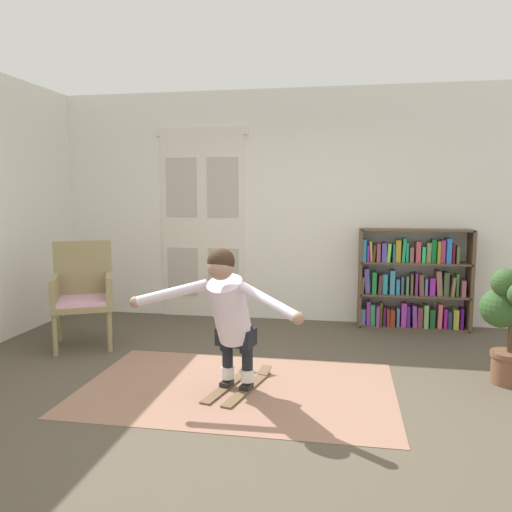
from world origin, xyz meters
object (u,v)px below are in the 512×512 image
(skis_pair, at_px, (239,385))
(wicker_chair, at_px, (83,291))
(bookshelf, at_px, (411,283))
(person_skier, at_px, (229,309))
(potted_plant, at_px, (506,316))

(skis_pair, bearing_deg, wicker_chair, 154.28)
(wicker_chair, bearing_deg, skis_pair, -25.72)
(wicker_chair, bearing_deg, bookshelf, 20.72)
(bookshelf, height_order, skis_pair, bookshelf)
(bookshelf, xyz_separation_m, wicker_chair, (-3.52, -1.33, 0.03))
(wicker_chair, distance_m, skis_pair, 2.16)
(person_skier, bearing_deg, wicker_chair, 149.39)
(wicker_chair, distance_m, person_skier, 2.14)
(wicker_chair, bearing_deg, potted_plant, -5.59)
(potted_plant, xyz_separation_m, person_skier, (-2.24, -0.69, 0.13))
(bookshelf, height_order, wicker_chair, bookshelf)
(potted_plant, xyz_separation_m, skis_pair, (-2.20, -0.51, -0.56))
(potted_plant, bearing_deg, bookshelf, 107.81)
(wicker_chair, xyz_separation_m, potted_plant, (4.08, -0.40, -0.00))
(bookshelf, bearing_deg, person_skier, -124.81)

